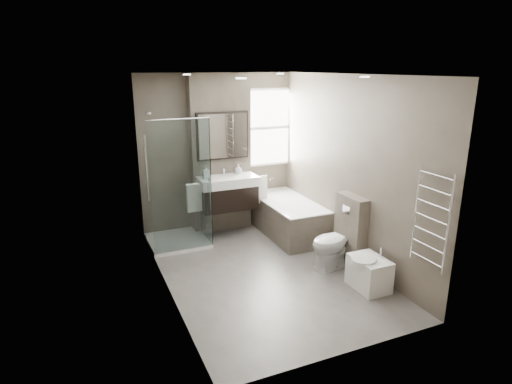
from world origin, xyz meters
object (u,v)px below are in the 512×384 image
bathtub (287,216)px  toilet (336,241)px  vanity (228,192)px  bidet (369,273)px

bathtub → toilet: bearing=-88.1°
vanity → toilet: size_ratio=1.27×
bidet → bathtub: bearing=92.5°
toilet → vanity: bearing=-161.2°
vanity → bidet: vanity is taller
bathtub → bidet: bathtub is taller
bathtub → toilet: 1.35m
vanity → bidet: 2.63m
toilet → bidet: toilet is taller
vanity → bathtub: vanity is taller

